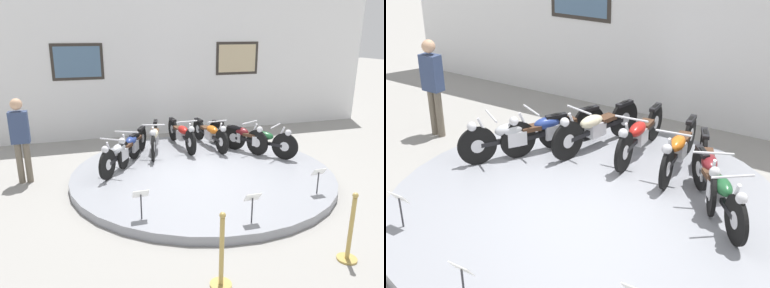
{
  "view_description": "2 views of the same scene",
  "coord_description": "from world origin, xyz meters",
  "views": [
    {
      "loc": [
        -2.47,
        -7.26,
        3.09
      ],
      "look_at": [
        -0.23,
        0.02,
        0.76
      ],
      "focal_mm": 35.0,
      "sensor_mm": 36.0,
      "label": 1
    },
    {
      "loc": [
        3.32,
        -5.55,
        4.03
      ],
      "look_at": [
        -0.25,
        0.21,
        0.88
      ],
      "focal_mm": 50.0,
      "sensor_mm": 36.0,
      "label": 2
    }
  ],
  "objects": [
    {
      "name": "motorcycle_silver",
      "position": [
        -1.67,
        0.59,
        0.54
      ],
      "size": [
        1.12,
        1.69,
        0.79
      ],
      "color": "black",
      "rests_on": "display_platform"
    },
    {
      "name": "motorcycle_maroon",
      "position": [
        1.34,
        1.15,
        0.54
      ],
      "size": [
        0.86,
        1.83,
        0.79
      ],
      "color": "black",
      "rests_on": "display_platform"
    },
    {
      "name": "visitor_standing",
      "position": [
        -3.67,
        0.8,
        1.03
      ],
      "size": [
        0.36,
        0.24,
        1.79
      ],
      "color": "#6B6051",
      "rests_on": "ground_plane"
    },
    {
      "name": "motorcycle_blue",
      "position": [
        -1.34,
        1.15,
        0.54
      ],
      "size": [
        0.93,
        1.78,
        0.78
      ],
      "color": "black",
      "rests_on": "display_platform"
    },
    {
      "name": "motorcycle_cream",
      "position": [
        -0.74,
        1.54,
        0.56
      ],
      "size": [
        0.64,
        1.96,
        0.81
      ],
      "color": "black",
      "rests_on": "display_platform"
    },
    {
      "name": "stanchion_post_left_of_entry",
      "position": [
        -0.95,
        -3.55,
        0.34
      ],
      "size": [
        0.28,
        0.28,
        1.02
      ],
      "color": "tan",
      "rests_on": "ground_plane"
    },
    {
      "name": "motorcycle_green",
      "position": [
        1.68,
        0.59,
        0.55
      ],
      "size": [
        1.27,
        1.59,
        0.79
      ],
      "color": "black",
      "rests_on": "display_platform"
    },
    {
      "name": "info_placard_front_left",
      "position": [
        -1.65,
        -1.82,
        0.53
      ],
      "size": [
        0.26,
        0.11,
        0.51
      ],
      "color": "#333338",
      "rests_on": "display_platform"
    },
    {
      "name": "display_platform",
      "position": [
        0.0,
        0.0,
        0.08
      ],
      "size": [
        5.6,
        5.6,
        0.16
      ],
      "primitive_type": "cylinder",
      "color": "gray",
      "rests_on": "ground_plane"
    },
    {
      "name": "motorcycle_red",
      "position": [
        0.0,
        1.68,
        0.55
      ],
      "size": [
        0.54,
        1.99,
        0.8
      ],
      "color": "black",
      "rests_on": "display_platform"
    },
    {
      "name": "info_placard_front_right",
      "position": [
        1.65,
        -1.82,
        0.53
      ],
      "size": [
        0.26,
        0.11,
        0.51
      ],
      "color": "#333338",
      "rests_on": "display_platform"
    },
    {
      "name": "back_wall",
      "position": [
        0.0,
        3.87,
        2.04
      ],
      "size": [
        14.0,
        0.22,
        4.09
      ],
      "color": "white",
      "rests_on": "ground_plane"
    },
    {
      "name": "motorcycle_orange",
      "position": [
        0.74,
        1.54,
        0.54
      ],
      "size": [
        0.54,
        1.95,
        0.78
      ],
      "color": "black",
      "rests_on": "display_platform"
    },
    {
      "name": "info_placard_front_centre",
      "position": [
        0.0,
        -2.45,
        0.53
      ],
      "size": [
        0.26,
        0.11,
        0.51
      ],
      "color": "#333338",
      "rests_on": "display_platform"
    },
    {
      "name": "stanchion_post_right_of_entry",
      "position": [
        0.95,
        -3.55,
        0.34
      ],
      "size": [
        0.28,
        0.28,
        1.02
      ],
      "color": "tan",
      "rests_on": "ground_plane"
    },
    {
      "name": "ground_plane",
      "position": [
        0.0,
        0.0,
        0.0
      ],
      "size": [
        60.0,
        60.0,
        0.0
      ],
      "primitive_type": "plane",
      "color": "gray"
    }
  ]
}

